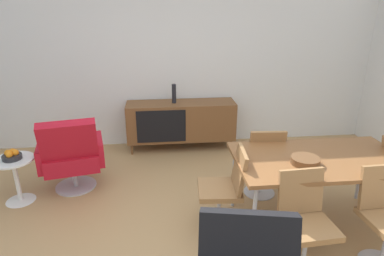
{
  "coord_description": "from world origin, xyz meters",
  "views": [
    {
      "loc": [
        -0.15,
        -2.45,
        2.13
      ],
      "look_at": [
        0.18,
        0.74,
        0.91
      ],
      "focal_mm": 31.54,
      "sensor_mm": 36.0,
      "label": 1
    }
  ],
  "objects_px": {
    "sideboard": "(181,121)",
    "dining_chair_back_left": "(263,159)",
    "lounge_chair_red": "(71,154)",
    "dining_table": "(319,161)",
    "vase_cobalt": "(174,94)",
    "wooden_bowl_on_table": "(305,160)",
    "dining_chair_near_window": "(226,188)",
    "dining_chair_front_left": "(305,220)",
    "fruit_bowl": "(12,155)",
    "side_table_round": "(16,175)"
  },
  "relations": [
    {
      "from": "dining_chair_near_window",
      "to": "fruit_bowl",
      "type": "relative_size",
      "value": 4.28
    },
    {
      "from": "sideboard",
      "to": "dining_chair_near_window",
      "type": "distance_m",
      "value": 2.04
    },
    {
      "from": "dining_chair_front_left",
      "to": "fruit_bowl",
      "type": "height_order",
      "value": "dining_chair_front_left"
    },
    {
      "from": "dining_table",
      "to": "side_table_round",
      "type": "relative_size",
      "value": 3.08
    },
    {
      "from": "vase_cobalt",
      "to": "dining_chair_front_left",
      "type": "height_order",
      "value": "vase_cobalt"
    },
    {
      "from": "dining_table",
      "to": "dining_chair_back_left",
      "type": "xyz_separation_m",
      "value": [
        -0.35,
        0.56,
        -0.23
      ]
    },
    {
      "from": "wooden_bowl_on_table",
      "to": "sideboard",
      "type": "bearing_deg",
      "value": 114.73
    },
    {
      "from": "sideboard",
      "to": "dining_chair_back_left",
      "type": "relative_size",
      "value": 1.87
    },
    {
      "from": "fruit_bowl",
      "to": "dining_chair_front_left",
      "type": "bearing_deg",
      "value": -25.37
    },
    {
      "from": "dining_chair_front_left",
      "to": "side_table_round",
      "type": "height_order",
      "value": "dining_chair_front_left"
    },
    {
      "from": "fruit_bowl",
      "to": "dining_chair_back_left",
      "type": "bearing_deg",
      "value": -3.74
    },
    {
      "from": "sideboard",
      "to": "vase_cobalt",
      "type": "height_order",
      "value": "vase_cobalt"
    },
    {
      "from": "dining_chair_near_window",
      "to": "sideboard",
      "type": "bearing_deg",
      "value": 97.88
    },
    {
      "from": "vase_cobalt",
      "to": "side_table_round",
      "type": "distance_m",
      "value": 2.29
    },
    {
      "from": "dining_table",
      "to": "dining_chair_front_left",
      "type": "xyz_separation_m",
      "value": [
        -0.35,
        -0.56,
        -0.23
      ]
    },
    {
      "from": "vase_cobalt",
      "to": "lounge_chair_red",
      "type": "relative_size",
      "value": 0.29
    },
    {
      "from": "dining_table",
      "to": "dining_chair_front_left",
      "type": "distance_m",
      "value": 0.7
    },
    {
      "from": "vase_cobalt",
      "to": "fruit_bowl",
      "type": "bearing_deg",
      "value": -144.93
    },
    {
      "from": "sideboard",
      "to": "lounge_chair_red",
      "type": "xyz_separation_m",
      "value": [
        -1.35,
        -1.1,
        0.03
      ]
    },
    {
      "from": "dining_chair_near_window",
      "to": "side_table_round",
      "type": "relative_size",
      "value": 1.65
    },
    {
      "from": "dining_chair_back_left",
      "to": "vase_cobalt",
      "type": "bearing_deg",
      "value": 121.97
    },
    {
      "from": "dining_table",
      "to": "wooden_bowl_on_table",
      "type": "xyz_separation_m",
      "value": [
        -0.19,
        -0.11,
        0.07
      ]
    },
    {
      "from": "vase_cobalt",
      "to": "dining_chair_front_left",
      "type": "distance_m",
      "value": 2.76
    },
    {
      "from": "dining_table",
      "to": "dining_chair_near_window",
      "type": "xyz_separation_m",
      "value": [
        -0.89,
        -0.0,
        -0.23
      ]
    },
    {
      "from": "wooden_bowl_on_table",
      "to": "dining_chair_near_window",
      "type": "relative_size",
      "value": 0.3
    },
    {
      "from": "dining_chair_near_window",
      "to": "lounge_chair_red",
      "type": "distance_m",
      "value": 1.87
    },
    {
      "from": "dining_chair_back_left",
      "to": "lounge_chair_red",
      "type": "distance_m",
      "value": 2.19
    },
    {
      "from": "vase_cobalt",
      "to": "lounge_chair_red",
      "type": "xyz_separation_m",
      "value": [
        -1.25,
        -1.1,
        -0.39
      ]
    },
    {
      "from": "wooden_bowl_on_table",
      "to": "dining_chair_front_left",
      "type": "bearing_deg",
      "value": -109.86
    },
    {
      "from": "dining_chair_back_left",
      "to": "fruit_bowl",
      "type": "xyz_separation_m",
      "value": [
        -2.73,
        0.18,
        0.09
      ]
    },
    {
      "from": "dining_table",
      "to": "side_table_round",
      "type": "bearing_deg",
      "value": 166.59
    },
    {
      "from": "wooden_bowl_on_table",
      "to": "lounge_chair_red",
      "type": "height_order",
      "value": "lounge_chair_red"
    },
    {
      "from": "dining_chair_back_left",
      "to": "dining_chair_front_left",
      "type": "distance_m",
      "value": 1.12
    },
    {
      "from": "vase_cobalt",
      "to": "lounge_chair_red",
      "type": "bearing_deg",
      "value": -138.75
    },
    {
      "from": "wooden_bowl_on_table",
      "to": "dining_chair_near_window",
      "type": "bearing_deg",
      "value": 171.6
    },
    {
      "from": "dining_table",
      "to": "dining_chair_near_window",
      "type": "distance_m",
      "value": 0.92
    },
    {
      "from": "lounge_chair_red",
      "to": "dining_table",
      "type": "bearing_deg",
      "value": -20.08
    },
    {
      "from": "lounge_chair_red",
      "to": "dining_chair_near_window",
      "type": "bearing_deg",
      "value": -29.6
    },
    {
      "from": "sideboard",
      "to": "dining_chair_back_left",
      "type": "bearing_deg",
      "value": -60.8
    },
    {
      "from": "dining_chair_back_left",
      "to": "fruit_bowl",
      "type": "bearing_deg",
      "value": 176.26
    },
    {
      "from": "vase_cobalt",
      "to": "wooden_bowl_on_table",
      "type": "height_order",
      "value": "vase_cobalt"
    },
    {
      "from": "sideboard",
      "to": "dining_chair_near_window",
      "type": "height_order",
      "value": "dining_chair_near_window"
    },
    {
      "from": "wooden_bowl_on_table",
      "to": "dining_chair_front_left",
      "type": "distance_m",
      "value": 0.57
    },
    {
      "from": "vase_cobalt",
      "to": "side_table_round",
      "type": "bearing_deg",
      "value": -144.89
    },
    {
      "from": "fruit_bowl",
      "to": "vase_cobalt",
      "type": "bearing_deg",
      "value": 35.07
    },
    {
      "from": "side_table_round",
      "to": "vase_cobalt",
      "type": "bearing_deg",
      "value": 35.11
    },
    {
      "from": "lounge_chair_red",
      "to": "dining_chair_back_left",
      "type": "bearing_deg",
      "value": -9.48
    },
    {
      "from": "lounge_chair_red",
      "to": "side_table_round",
      "type": "distance_m",
      "value": 0.62
    },
    {
      "from": "sideboard",
      "to": "dining_table",
      "type": "bearing_deg",
      "value": -59.9
    },
    {
      "from": "side_table_round",
      "to": "dining_chair_front_left",
      "type": "bearing_deg",
      "value": -25.34
    }
  ]
}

